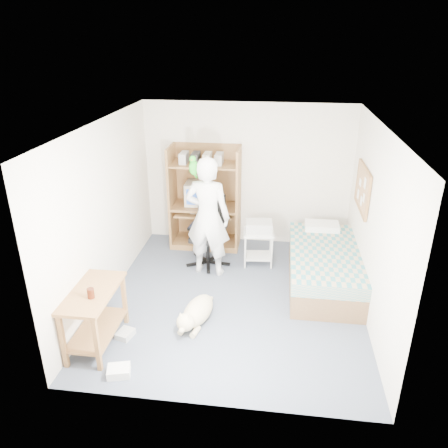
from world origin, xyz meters
name	(u,v)px	position (x,y,z in m)	size (l,w,h in m)	color
floor	(234,298)	(0.00, 0.00, 0.00)	(4.00, 4.00, 0.00)	#485062
wall_back	(247,175)	(0.00, 2.00, 1.25)	(3.60, 0.02, 2.50)	silver
wall_right	(374,226)	(1.80, 0.00, 1.25)	(0.02, 4.00, 2.50)	silver
wall_left	(106,212)	(-1.80, 0.00, 1.25)	(0.02, 4.00, 2.50)	silver
ceiling	(236,125)	(0.00, 0.00, 2.50)	(3.60, 4.00, 0.02)	white
computer_hutch	(206,201)	(-0.70, 1.74, 0.82)	(1.20, 0.63, 1.80)	brown
bed	(324,266)	(1.30, 0.62, 0.29)	(1.02, 2.02, 0.66)	brown
side_desk	(95,309)	(-1.55, -1.20, 0.49)	(0.50, 1.00, 0.75)	brown
corkboard	(363,189)	(1.77, 0.90, 1.45)	(0.04, 0.94, 0.66)	#9B6D45
office_chair	(209,240)	(-0.53, 1.04, 0.41)	(0.64, 0.64, 1.14)	black
person	(208,217)	(-0.49, 0.73, 0.95)	(0.69, 0.45, 1.90)	white
parrot	(194,166)	(-0.69, 0.74, 1.74)	(0.14, 0.25, 0.38)	#148D1A
dog	(196,312)	(-0.43, -0.64, 0.16)	(0.47, 0.99, 0.38)	tan
printer_cart	(258,243)	(0.28, 1.10, 0.39)	(0.52, 0.43, 0.58)	silver
printer	(259,227)	(0.28, 1.10, 0.67)	(0.42, 0.32, 0.18)	#B0B0AB
crt_monitor	(198,193)	(-0.83, 1.75, 0.97)	(0.43, 0.45, 0.39)	beige
keyboard	(204,213)	(-0.71, 1.58, 0.67)	(0.45, 0.16, 0.03)	beige
pencil_cup	(223,204)	(-0.37, 1.65, 0.82)	(0.08, 0.08, 0.12)	gold
drink_glass	(91,293)	(-1.50, -1.33, 0.81)	(0.08, 0.08, 0.12)	#3B1509
floor_box_a	(119,371)	(-1.11, -1.70, 0.05)	(0.25, 0.20, 0.10)	white
floor_box_b	(125,334)	(-1.27, -1.04, 0.04)	(0.18, 0.22, 0.08)	#B3B4AE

